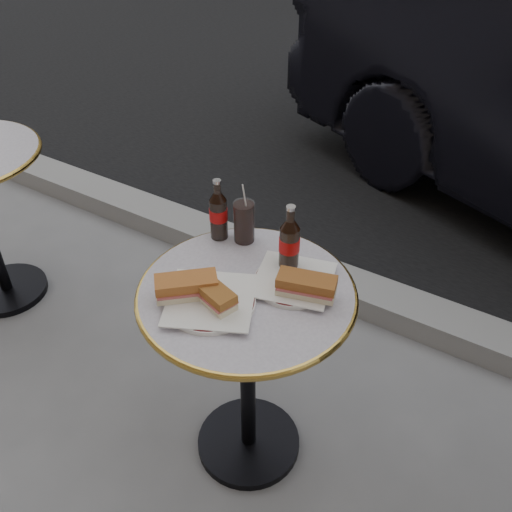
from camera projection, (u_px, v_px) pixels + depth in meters
The scene contains 11 objects.
ground at pixel (249, 444), 2.04m from camera, with size 80.00×80.00×0.00m, color slate.
curb at pixel (353, 291), 2.61m from camera, with size 40.00×0.20×0.12m, color gray.
bistro_table at pixel (248, 377), 1.81m from camera, with size 0.62×0.62×0.73m, color #BAB2C4, non-canonical shape.
plate_left at pixel (211, 302), 1.54m from camera, with size 0.24×0.24×0.01m, color white.
plate_right at pixel (293, 282), 1.61m from camera, with size 0.22×0.22×0.01m, color white.
sandwich_left_a at pixel (187, 287), 1.53m from camera, with size 0.17×0.08×0.06m, color #B2632D.
sandwich_left_b at pixel (213, 295), 1.51m from camera, with size 0.14×0.07×0.05m, color #975926.
sandwich_right at pixel (306, 286), 1.54m from camera, with size 0.16×0.07×0.06m, color #975626.
cola_bottle_left at pixel (218, 209), 1.72m from camera, with size 0.06×0.06×0.20m, color black, non-canonical shape.
cola_bottle_right at pixel (290, 239), 1.59m from camera, with size 0.06×0.06×0.22m, color black, non-canonical shape.
cola_glass at pixel (244, 222), 1.73m from camera, with size 0.07×0.07×0.14m, color black.
Camera 1 is at (0.65, -1.00, 1.78)m, focal length 40.00 mm.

